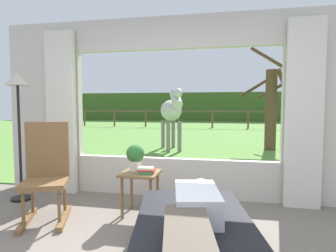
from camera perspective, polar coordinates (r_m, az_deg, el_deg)
The scene contains 15 objects.
back_wall_with_window at distance 4.08m, azimuth 1.26°, elevation 3.24°, with size 5.20×0.12×2.55m.
curtain_panel_left at distance 4.56m, azimuth -20.48°, elevation 2.46°, with size 0.44×0.10×2.40m, color silver.
curtain_panel_right at distance 4.00m, azimuth 25.46°, elevation 2.12°, with size 0.44×0.10×2.40m, color silver.
outdoor_pasture_lawn at distance 14.99m, azimuth 8.52°, elevation -0.92°, with size 36.00×21.68×0.02m, color #568438.
distant_hill_ridge at distance 24.77m, azimuth 9.65°, elevation 3.78°, with size 36.00×2.00×2.40m, color #3D5C25.
recliner_sofa at distance 2.38m, azimuth 5.32°, elevation -23.25°, with size 1.20×1.84×0.42m.
reclining_person at distance 2.21m, azimuth 5.24°, elevation -16.82°, with size 0.44×1.43×0.22m.
rocking_chair at distance 3.62m, azimuth -23.06°, elevation -8.44°, with size 0.68×0.80×1.12m.
side_table at distance 3.49m, azimuth -5.51°, elevation -10.60°, with size 0.44×0.44×0.52m.
potted_plant at distance 3.51m, azimuth -6.52°, elevation -5.90°, with size 0.22×0.22×0.32m.
book_stack at distance 3.38m, azimuth -4.38°, elevation -8.77°, with size 0.21×0.17×0.08m.
floor_lamp_left at distance 4.42m, azimuth -27.69°, elevation 5.11°, with size 0.32×0.32×1.76m.
horse at distance 8.19m, azimuth 0.70°, elevation 3.01°, with size 1.02×1.79×1.73m.
pasture_tree at distance 8.81m, azimuth 19.90°, elevation 3.99°, with size 1.78×1.45×2.91m.
pasture_fence_line at distance 16.71m, azimuth 8.83°, elevation 2.11°, with size 16.10×0.10×1.10m.
Camera 1 is at (0.71, -1.76, 1.31)m, focal length 30.61 mm.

